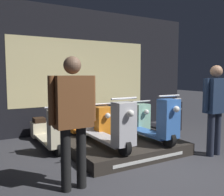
# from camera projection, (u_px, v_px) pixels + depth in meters

# --- Properties ---
(ground_plane) EXTENTS (30.00, 30.00, 0.00)m
(ground_plane) POSITION_uv_depth(u_px,v_px,m) (173.00, 173.00, 3.79)
(ground_plane) COLOR #38383D
(shop_wall_back) EXTENTS (6.83, 0.09, 3.20)m
(shop_wall_back) POSITION_uv_depth(u_px,v_px,m) (82.00, 71.00, 6.61)
(shop_wall_back) COLOR black
(shop_wall_back) RESTS_ON ground_plane
(display_platform) EXTENTS (2.07, 1.58, 0.22)m
(display_platform) POSITION_uv_depth(u_px,v_px,m) (125.00, 147.00, 4.81)
(display_platform) COLOR #2D2823
(display_platform) RESTS_ON ground_plane
(scooter_display_left) EXTENTS (0.46, 1.80, 0.93)m
(scooter_display_left) POSITION_uv_depth(u_px,v_px,m) (106.00, 127.00, 4.46)
(scooter_display_left) COLOR black
(scooter_display_left) RESTS_ON display_platform
(scooter_display_right) EXTENTS (0.46, 1.80, 0.93)m
(scooter_display_right) POSITION_uv_depth(u_px,v_px,m) (147.00, 122.00, 4.92)
(scooter_display_right) COLOR black
(scooter_display_right) RESTS_ON display_platform
(scooter_backrow_0) EXTENTS (0.46, 1.80, 0.93)m
(scooter_backrow_0) POSITION_uv_depth(u_px,v_px,m) (49.00, 131.00, 5.10)
(scooter_backrow_0) COLOR black
(scooter_backrow_0) RESTS_ON ground_plane
(scooter_backrow_1) EXTENTS (0.46, 1.80, 0.93)m
(scooter_backrow_1) POSITION_uv_depth(u_px,v_px,m) (91.00, 126.00, 5.57)
(scooter_backrow_1) COLOR black
(scooter_backrow_1) RESTS_ON ground_plane
(scooter_backrow_2) EXTENTS (0.46, 1.80, 0.93)m
(scooter_backrow_2) POSITION_uv_depth(u_px,v_px,m) (126.00, 122.00, 6.04)
(scooter_backrow_2) COLOR black
(scooter_backrow_2) RESTS_ON ground_plane
(scooter_backrow_3) EXTENTS (0.46, 1.80, 0.93)m
(scooter_backrow_3) POSITION_uv_depth(u_px,v_px,m) (156.00, 119.00, 6.52)
(scooter_backrow_3) COLOR black
(scooter_backrow_3) RESTS_ON ground_plane
(person_left_browsing) EXTENTS (0.64, 0.27, 1.73)m
(person_left_browsing) POSITION_uv_depth(u_px,v_px,m) (73.00, 111.00, 3.18)
(person_left_browsing) COLOR black
(person_left_browsing) RESTS_ON ground_plane
(person_right_browsing) EXTENTS (0.57, 0.23, 1.67)m
(person_right_browsing) POSITION_uv_depth(u_px,v_px,m) (215.00, 103.00, 4.56)
(person_right_browsing) COLOR #232838
(person_right_browsing) RESTS_ON ground_plane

